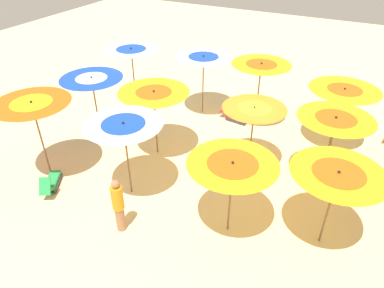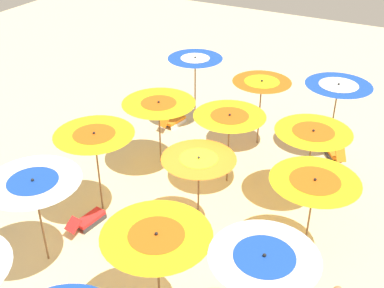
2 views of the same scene
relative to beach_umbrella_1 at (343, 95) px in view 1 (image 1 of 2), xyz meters
The scene contains 17 objects.
ground 3.89m from the beach_umbrella_1, 42.79° to the right, with size 41.24×41.24×0.04m, color beige.
beach_umbrella_1 is the anchor object (origin of this frame).
beach_umbrella_2 2.90m from the beach_umbrella_1, 93.44° to the right, with size 2.12×2.12×2.51m.
beach_umbrella_3 5.15m from the beach_umbrella_1, 91.61° to the right, with size 2.21×2.21×2.43m.
beach_umbrella_4 7.96m from the beach_umbrella_1, 85.61° to the right, with size 2.15×2.15×2.53m.
beach_umbrella_6 2.37m from the beach_umbrella_1, ahead, with size 2.10×2.10×2.33m.
beach_umbrella_7 3.36m from the beach_umbrella_1, 40.88° to the right, with size 1.92×1.92×2.19m.
beach_umbrella_8 6.16m from the beach_umbrella_1, 58.65° to the right, with size 2.25×2.25×2.34m.
beach_umbrella_9 8.46m from the beach_umbrella_1, 68.88° to the right, with size 2.17×2.17×2.23m.
beach_umbrella_11 4.72m from the beach_umbrella_1, ahead, with size 2.13×2.13×2.24m.
beach_umbrella_12 5.67m from the beach_umbrella_1, 18.16° to the right, with size 2.15×2.15×2.20m.
beach_umbrella_13 7.20m from the beach_umbrella_1, 42.54° to the right, with size 2.11×2.11×2.39m.
beach_umbrella_14 9.60m from the beach_umbrella_1, 53.34° to the right, with size 2.20×2.20×2.54m.
lounger_0 4.06m from the beach_umbrella_1, 91.06° to the right, with size 0.52×1.24×0.50m.
lounger_2 9.61m from the beach_umbrella_1, 48.66° to the right, with size 1.19×0.89×0.67m.
beachgoer_0 7.95m from the beach_umbrella_1, 32.63° to the right, with size 0.30×0.30×1.61m.
beach_ball 8.35m from the beach_umbrella_1, 101.55° to the right, with size 0.32×0.32×0.32m, color white.
Camera 1 is at (9.08, 2.60, 6.94)m, focal length 32.81 mm.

